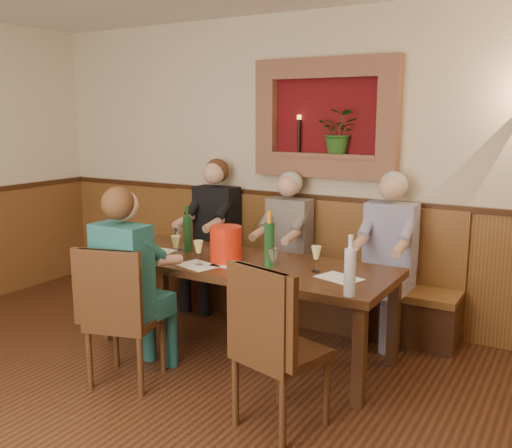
# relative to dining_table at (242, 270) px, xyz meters

# --- Properties ---
(room_shell) EXTENTS (6.04, 6.04, 2.82)m
(room_shell) POSITION_rel_dining_table_xyz_m (0.00, -1.85, 1.21)
(room_shell) COLOR beige
(room_shell) RESTS_ON ground
(wainscoting) EXTENTS (6.02, 6.02, 1.15)m
(wainscoting) POSITION_rel_dining_table_xyz_m (0.00, -1.85, -0.09)
(wainscoting) COLOR brown
(wainscoting) RESTS_ON ground
(wall_niche) EXTENTS (1.36, 0.30, 1.06)m
(wall_niche) POSITION_rel_dining_table_xyz_m (0.24, 1.09, 1.13)
(wall_niche) COLOR #580C10
(wall_niche) RESTS_ON ground
(dining_table) EXTENTS (2.40, 0.90, 0.75)m
(dining_table) POSITION_rel_dining_table_xyz_m (0.00, 0.00, 0.00)
(dining_table) COLOR #311B0E
(dining_table) RESTS_ON ground
(bench) EXTENTS (3.00, 0.45, 1.11)m
(bench) POSITION_rel_dining_table_xyz_m (0.00, 0.94, -0.35)
(bench) COLOR #381E0F
(bench) RESTS_ON ground
(chair_near_left) EXTENTS (0.55, 0.55, 1.01)m
(chair_near_left) POSITION_rel_dining_table_xyz_m (-0.43, -0.88, -0.38)
(chair_near_left) COLOR #311B0E
(chair_near_left) RESTS_ON ground
(chair_near_right) EXTENTS (0.56, 0.56, 1.04)m
(chair_near_right) POSITION_rel_dining_table_xyz_m (0.79, -0.85, -0.37)
(chair_near_right) COLOR #311B0E
(chair_near_right) RESTS_ON ground
(person_bench_left) EXTENTS (0.43, 0.53, 1.46)m
(person_bench_left) POSITION_rel_dining_table_xyz_m (-0.87, 0.84, -0.07)
(person_bench_left) COLOR black
(person_bench_left) RESTS_ON ground
(person_bench_mid) EXTENTS (0.40, 0.49, 1.38)m
(person_bench_mid) POSITION_rel_dining_table_xyz_m (-0.06, 0.84, -0.11)
(person_bench_mid) COLOR #524C4B
(person_bench_mid) RESTS_ON ground
(person_bench_right) EXTENTS (0.42, 0.51, 1.42)m
(person_bench_right) POSITION_rel_dining_table_xyz_m (0.90, 0.84, -0.09)
(person_bench_right) COLOR navy
(person_bench_right) RESTS_ON ground
(person_chair_front) EXTENTS (0.41, 0.51, 1.41)m
(person_chair_front) POSITION_rel_dining_table_xyz_m (-0.43, -0.78, -0.09)
(person_chair_front) COLOR navy
(person_chair_front) RESTS_ON ground
(spittoon_bucket) EXTENTS (0.32, 0.32, 0.28)m
(spittoon_bucket) POSITION_rel_dining_table_xyz_m (-0.10, -0.07, 0.22)
(spittoon_bucket) COLOR red
(spittoon_bucket) RESTS_ON dining_table
(wine_bottle_green_a) EXTENTS (0.10, 0.10, 0.43)m
(wine_bottle_green_a) POSITION_rel_dining_table_xyz_m (0.27, -0.04, 0.25)
(wine_bottle_green_a) COLOR #19471E
(wine_bottle_green_a) RESTS_ON dining_table
(wine_bottle_green_b) EXTENTS (0.09, 0.09, 0.39)m
(wine_bottle_green_b) POSITION_rel_dining_table_xyz_m (-0.57, 0.05, 0.23)
(wine_bottle_green_b) COLOR #19471E
(wine_bottle_green_b) RESTS_ON dining_table
(water_bottle) EXTENTS (0.08, 0.08, 0.40)m
(water_bottle) POSITION_rel_dining_table_xyz_m (1.04, -0.39, 0.24)
(water_bottle) COLOR silver
(water_bottle) RESTS_ON dining_table
(tasting_sheet_a) EXTENTS (0.25, 0.19, 0.00)m
(tasting_sheet_a) POSITION_rel_dining_table_xyz_m (-0.78, -0.05, 0.08)
(tasting_sheet_a) COLOR white
(tasting_sheet_a) RESTS_ON dining_table
(tasting_sheet_b) EXTENTS (0.27, 0.20, 0.00)m
(tasting_sheet_b) POSITION_rel_dining_table_xyz_m (-0.02, -0.15, 0.08)
(tasting_sheet_b) COLOR white
(tasting_sheet_b) RESTS_ON dining_table
(tasting_sheet_c) EXTENTS (0.35, 0.30, 0.00)m
(tasting_sheet_c) POSITION_rel_dining_table_xyz_m (0.84, -0.05, 0.08)
(tasting_sheet_c) COLOR white
(tasting_sheet_c) RESTS_ON dining_table
(tasting_sheet_d) EXTENTS (0.36, 0.29, 0.00)m
(tasting_sheet_d) POSITION_rel_dining_table_xyz_m (-0.22, -0.28, 0.08)
(tasting_sheet_d) COLOR white
(tasting_sheet_d) RESTS_ON dining_table
(wine_glass_0) EXTENTS (0.08, 0.08, 0.19)m
(wine_glass_0) POSITION_rel_dining_table_xyz_m (0.39, -0.20, 0.17)
(wine_glass_0) COLOR white
(wine_glass_0) RESTS_ON dining_table
(wine_glass_1) EXTENTS (0.08, 0.08, 0.19)m
(wine_glass_1) POSITION_rel_dining_table_xyz_m (-0.22, -0.26, 0.17)
(wine_glass_1) COLOR #F5F592
(wine_glass_1) RESTS_ON dining_table
(wine_glass_2) EXTENTS (0.08, 0.08, 0.19)m
(wine_glass_2) POSITION_rel_dining_table_xyz_m (-0.06, -0.14, 0.17)
(wine_glass_2) COLOR #F5F592
(wine_glass_2) RESTS_ON dining_table
(wine_glass_3) EXTENTS (0.08, 0.08, 0.19)m
(wine_glass_3) POSITION_rel_dining_table_xyz_m (-0.27, 0.11, 0.17)
(wine_glass_3) COLOR white
(wine_glass_3) RESTS_ON dining_table
(wine_glass_4) EXTENTS (0.08, 0.08, 0.19)m
(wine_glass_4) POSITION_rel_dining_table_xyz_m (-0.68, 0.06, 0.17)
(wine_glass_4) COLOR white
(wine_glass_4) RESTS_ON dining_table
(wine_glass_5) EXTENTS (0.08, 0.08, 0.19)m
(wine_glass_5) POSITION_rel_dining_table_xyz_m (0.21, 0.06, 0.17)
(wine_glass_5) COLOR #F5F592
(wine_glass_5) RESTS_ON dining_table
(wine_glass_6) EXTENTS (0.08, 0.08, 0.19)m
(wine_glass_6) POSITION_rel_dining_table_xyz_m (-0.96, -0.15, 0.17)
(wine_glass_6) COLOR #F5F592
(wine_glass_6) RESTS_ON dining_table
(wine_glass_7) EXTENTS (0.08, 0.08, 0.19)m
(wine_glass_7) POSITION_rel_dining_table_xyz_m (0.63, 0.02, 0.17)
(wine_glass_7) COLOR #F5F592
(wine_glass_7) RESTS_ON dining_table
(wine_glass_8) EXTENTS (0.08, 0.08, 0.19)m
(wine_glass_8) POSITION_rel_dining_table_xyz_m (-0.48, -0.21, 0.17)
(wine_glass_8) COLOR #F5F592
(wine_glass_8) RESTS_ON dining_table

